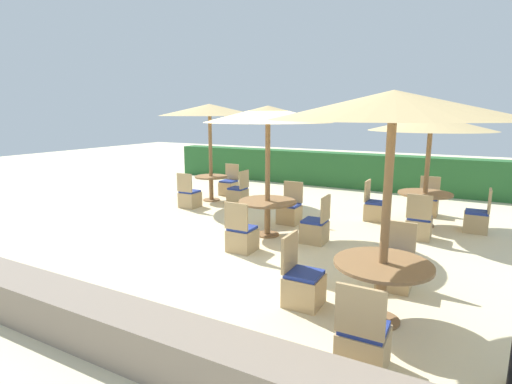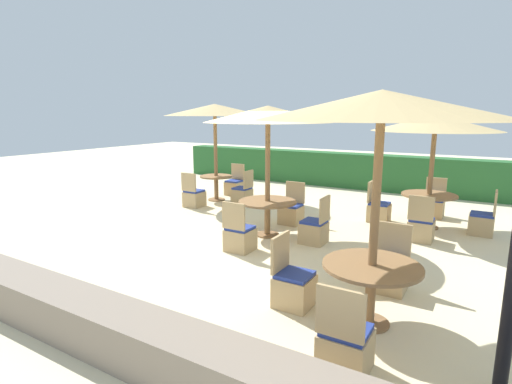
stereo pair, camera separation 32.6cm
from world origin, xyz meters
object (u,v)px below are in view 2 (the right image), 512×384
Objects in this scene: round_table_back_right at (429,201)px; round_table_back_left at (216,182)px; patio_chair_back_right_east at (482,222)px; patio_chair_back_left_south at (194,197)px; parasol_back_right at (435,124)px; parasol_back_left at (215,110)px; patio_chair_back_right_south at (421,228)px; patio_chair_back_left_north at (235,186)px; patio_chair_front_right_west at (293,286)px; patio_chair_center_north at (291,212)px; round_table_front_right at (371,276)px; patio_chair_back_left_east at (243,194)px; parasol_front_right at (382,106)px; parasol_center at (268,115)px; patio_chair_back_right_west at (378,210)px; round_table_center at (267,207)px; patio_chair_front_right_south at (345,346)px; patio_chair_center_east at (315,230)px; patio_chair_back_right_north at (434,206)px; patio_chair_center_south at (240,237)px; patio_chair_front_right_north at (390,272)px.

round_table_back_right reaches higher than round_table_back_left.
patio_chair_back_right_east is 6.77m from patio_chair_back_left_south.
parasol_back_right is 5.63m from parasol_back_left.
patio_chair_back_left_north is (-5.63, 1.88, 0.00)m from patio_chair_back_right_south.
round_table_back_left is at bearing 88.86° from patio_chair_back_left_south.
patio_chair_center_north is at bearing -153.87° from patio_chair_front_right_west.
round_table_front_right is 1.23× the size of patio_chair_back_right_east.
patio_chair_back_left_east is at bearing -179.46° from parasol_back_right.
parasol_front_right is 3.67m from parasol_center.
patio_chair_back_right_south is at bearing 136.94° from patio_chair_back_right_east.
round_table_back_left is at bearing 88.50° from patio_chair_back_left_north.
patio_chair_back_left_north is (-5.62, 5.53, -0.34)m from round_table_front_right.
patio_chair_back_right_west is 2.81m from round_table_center.
patio_chair_back_right_south is (-0.02, 4.66, 0.00)m from patio_chair_front_right_south.
patio_chair_back_left_east reaches higher than round_table_center.
parasol_back_right is 6.07m from patio_chair_back_left_south.
patio_chair_back_left_south is (-3.94, 1.19, 0.00)m from patio_chair_center_east.
patio_chair_back_right_west is 1.00× the size of patio_chair_back_left_south.
parasol_front_right is at bearing 92.29° from patio_chair_front_right_west.
patio_chair_front_right_west is 3.73m from parasol_center.
parasol_front_right is 8.20m from patio_chair_back_left_north.
parasol_back_right is 5.88m from round_table_back_left.
round_table_front_right is 4.69m from round_table_back_right.
patio_chair_center_east and patio_chair_back_left_east have the same top height.
patio_chair_back_right_north is 1.01× the size of round_table_back_left.
round_table_back_right is 1.23× the size of patio_chair_back_right_east.
parasol_front_right is 1.06× the size of parasol_back_right.
parasol_back_right is at bearing -37.34° from patio_chair_center_east.
round_table_front_right is 1.23× the size of patio_chair_back_left_east.
patio_chair_front_right_south is 0.36× the size of parasol_center.
patio_chair_front_right_south is 3.63m from patio_chair_center_south.
patio_chair_back_right_east is (2.00, 4.77, 0.00)m from patio_chair_front_right_west.
patio_chair_back_left_east is (-4.75, 3.58, 0.00)m from patio_chair_front_right_north.
patio_chair_back_left_north and patio_chair_back_left_east have the same top height.
patio_chair_center_east is (-1.70, -2.23, -1.98)m from parasol_back_right.
patio_chair_back_right_east is 5.79m from patio_chair_back_left_east.
patio_chair_back_left_south is (-6.68, -1.08, 0.00)m from patio_chair_back_right_east.
patio_chair_center_south is (-3.74, -3.37, 0.00)m from patio_chair_back_right_east.
parasol_front_right reaches higher than patio_chair_center_south.
patio_chair_back_right_north is 1.00× the size of patio_chair_center_east.
round_table_back_left is at bearing -89.54° from patio_chair_back_right_west.
patio_chair_back_right_south is 1.00× the size of patio_chair_back_left_east.
round_table_center is at bearing 138.38° from round_table_front_right.
parasol_front_right is 4.96m from patio_chair_center_north.
round_table_front_right is 1.00× the size of round_table_back_right.
patio_chair_back_right_west is (-1.04, -1.11, 0.00)m from patio_chair_back_right_north.
patio_chair_front_right_south is 1.40m from patio_chair_front_right_west.
parasol_back_right is at bearing 90.20° from parasol_front_right.
parasol_front_right is 2.95× the size of patio_chair_back_left_south.
round_table_back_left is at bearing 11.56° from patio_chair_back_right_north.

